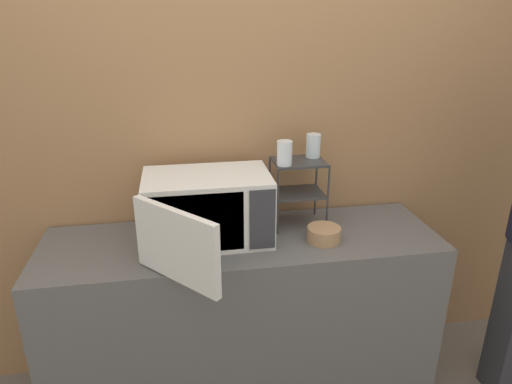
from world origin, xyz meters
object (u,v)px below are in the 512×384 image
Objects in this scene: dish_rack at (298,179)px; glass_back_right at (313,146)px; bowl at (324,234)px; glass_front_left at (285,153)px; microwave at (206,209)px.

glass_back_right is (0.08, 0.05, 0.15)m from dish_rack.
glass_back_right is at bearing 88.29° from bowl.
dish_rack is 0.18m from glass_front_left.
glass_back_right is at bearing 15.79° from microwave.
bowl is at bearing -69.92° from dish_rack.
glass_back_right reaches higher than bowl.
dish_rack reaches higher than microwave.
dish_rack is 2.91× the size of glass_front_left.
glass_front_left is at bearing -148.06° from dish_rack.
glass_back_right is 0.74× the size of bowl.
microwave is 6.21× the size of glass_front_left.
microwave is at bearing -164.21° from glass_back_right.
glass_front_left is 0.20m from glass_back_right.
dish_rack reaches higher than bowl.
dish_rack is 2.91× the size of glass_back_right.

